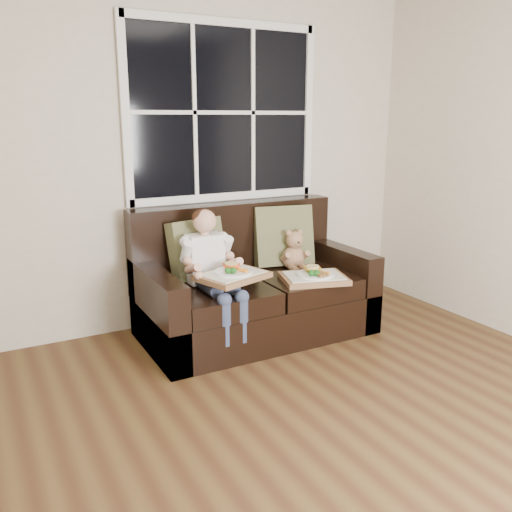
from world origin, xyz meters
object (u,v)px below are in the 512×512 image
loveseat (252,293)px  teddy_bear (294,253)px  child (211,261)px  tray_left (232,274)px  tray_right (314,277)px

loveseat → teddy_bear: 0.47m
child → teddy_bear: (0.77, 0.13, -0.06)m
loveseat → tray_left: 0.51m
loveseat → teddy_bear: size_ratio=5.20×
teddy_bear → tray_right: teddy_bear is taller
child → loveseat: bearing=16.7°
loveseat → teddy_bear: loveseat is taller
tray_left → tray_right: (0.64, -0.05, -0.09)m
loveseat → tray_left: size_ratio=3.20×
teddy_bear → tray_left: teddy_bear is taller
loveseat → child: 0.52m
child → tray_left: child is taller
loveseat → tray_right: size_ratio=3.13×
loveseat → child: size_ratio=2.04×
tray_left → tray_right: size_ratio=0.98×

